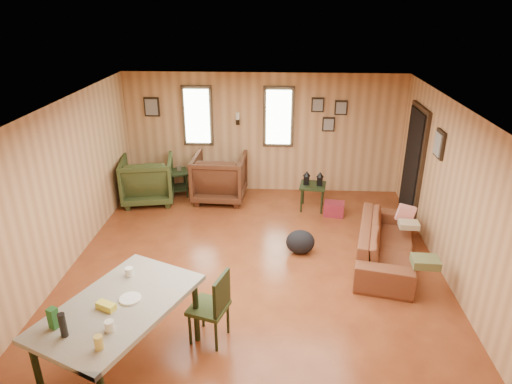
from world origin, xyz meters
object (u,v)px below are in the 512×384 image
(sofa, at_px, (387,237))
(recliner_brown, at_px, (220,175))
(side_table, at_px, (313,184))
(dining_table, at_px, (118,311))
(recliner_green, at_px, (148,177))
(end_table, at_px, (175,179))

(sofa, height_order, recliner_brown, recliner_brown)
(side_table, bearing_deg, sofa, -60.78)
(side_table, height_order, dining_table, dining_table)
(recliner_brown, xyz_separation_m, recliner_green, (-1.39, -0.16, -0.01))
(recliner_green, bearing_deg, recliner_brown, 176.09)
(sofa, bearing_deg, end_table, 71.05)
(recliner_green, distance_m, end_table, 0.57)
(side_table, xyz_separation_m, dining_table, (-2.24, -4.21, 0.27))
(sofa, distance_m, recliner_brown, 3.53)
(end_table, bearing_deg, sofa, -31.47)
(sofa, bearing_deg, dining_table, 139.17)
(side_table, bearing_deg, dining_table, -118.02)
(recliner_green, relative_size, side_table, 1.31)
(sofa, height_order, recliner_green, recliner_green)
(recliner_green, bearing_deg, side_table, 166.01)
(end_table, xyz_separation_m, dining_table, (0.48, -4.69, 0.43))
(sofa, xyz_separation_m, side_table, (-1.00, 1.79, 0.11))
(dining_table, bearing_deg, side_table, 85.64)
(recliner_brown, height_order, side_table, recliner_brown)
(recliner_brown, distance_m, side_table, 1.83)
(recliner_brown, relative_size, end_table, 1.61)
(recliner_green, xyz_separation_m, side_table, (3.18, -0.19, 0.02))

